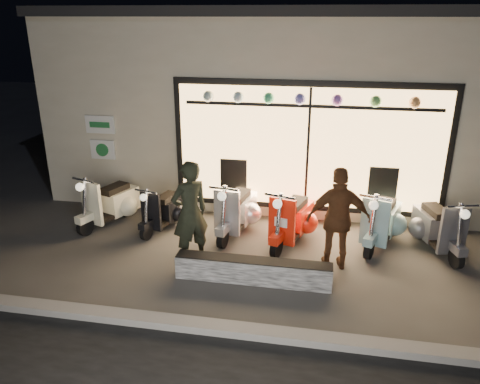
% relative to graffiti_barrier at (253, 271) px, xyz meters
% --- Properties ---
extents(ground, '(40.00, 40.00, 0.00)m').
position_rel_graffiti_barrier_xyz_m(ground, '(-0.12, 0.65, -0.20)').
color(ground, '#383533').
rests_on(ground, ground).
extents(kerb, '(40.00, 0.25, 0.12)m').
position_rel_graffiti_barrier_xyz_m(kerb, '(-0.12, -1.35, -0.14)').
color(kerb, slate).
rests_on(kerb, ground).
extents(shop_building, '(10.20, 6.23, 4.20)m').
position_rel_graffiti_barrier_xyz_m(shop_building, '(-0.11, 5.63, 1.90)').
color(shop_building, beige).
rests_on(shop_building, ground).
extents(graffiti_barrier, '(2.50, 0.28, 0.40)m').
position_rel_graffiti_barrier_xyz_m(graffiti_barrier, '(0.00, 0.00, 0.00)').
color(graffiti_barrier, black).
rests_on(graffiti_barrier, ground).
extents(scooter_silver, '(0.66, 1.56, 1.10)m').
position_rel_graffiti_barrier_xyz_m(scooter_silver, '(-0.60, 1.86, 0.24)').
color(scooter_silver, black).
rests_on(scooter_silver, ground).
extents(scooter_red, '(0.79, 1.54, 1.10)m').
position_rel_graffiti_barrier_xyz_m(scooter_red, '(0.51, 1.65, 0.24)').
color(scooter_red, black).
rests_on(scooter_red, ground).
extents(scooter_black, '(0.65, 1.32, 0.94)m').
position_rel_graffiti_barrier_xyz_m(scooter_black, '(-2.05, 1.78, 0.18)').
color(scooter_black, black).
rests_on(scooter_black, ground).
extents(scooter_cream, '(0.84, 1.50, 1.08)m').
position_rel_graffiti_barrier_xyz_m(scooter_cream, '(-3.19, 1.83, 0.24)').
color(scooter_cream, black).
rests_on(scooter_cream, ground).
extents(scooter_blue, '(0.84, 1.53, 1.10)m').
position_rel_graffiti_barrier_xyz_m(scooter_blue, '(2.16, 1.88, 0.24)').
color(scooter_blue, black).
rests_on(scooter_blue, ground).
extents(scooter_grey, '(0.76, 1.51, 1.08)m').
position_rel_graffiti_barrier_xyz_m(scooter_grey, '(3.10, 1.81, 0.23)').
color(scooter_grey, black).
rests_on(scooter_grey, ground).
extents(man, '(0.79, 0.77, 1.83)m').
position_rel_graffiti_barrier_xyz_m(man, '(-1.16, 0.48, 0.71)').
color(man, black).
rests_on(man, ground).
extents(woman, '(1.08, 0.55, 1.77)m').
position_rel_graffiti_barrier_xyz_m(woman, '(1.30, 0.73, 0.69)').
color(woman, brown).
rests_on(woman, ground).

